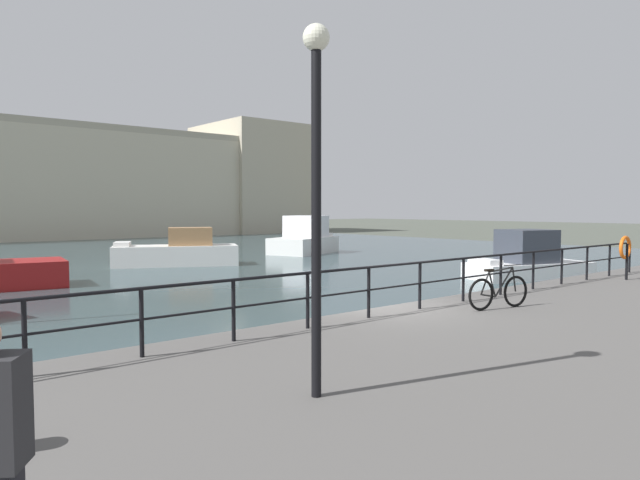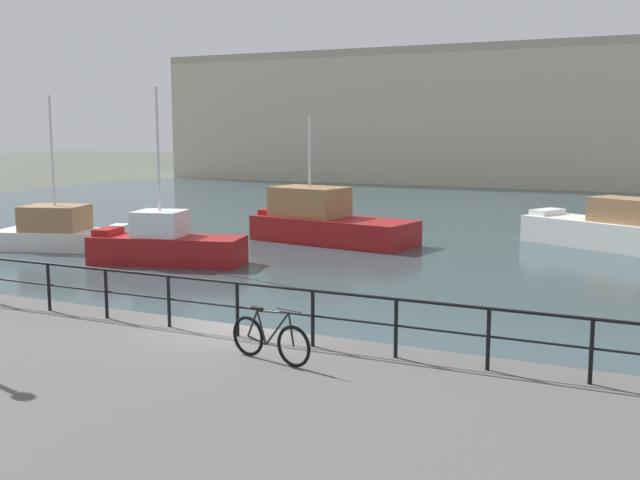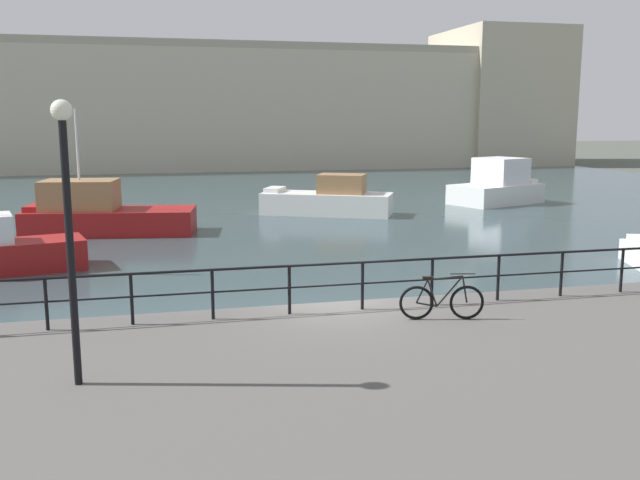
{
  "view_description": "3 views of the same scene",
  "coord_description": "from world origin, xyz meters",
  "px_view_note": "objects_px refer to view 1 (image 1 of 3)",
  "views": [
    {
      "loc": [
        -9.62,
        -9.09,
        3.27
      ],
      "look_at": [
        -0.18,
        2.1,
        2.46
      ],
      "focal_mm": 32.17,
      "sensor_mm": 36.0,
      "label": 1
    },
    {
      "loc": [
        8.02,
        -13.02,
        4.99
      ],
      "look_at": [
        0.33,
        3.02,
        2.39
      ],
      "focal_mm": 42.84,
      "sensor_mm": 36.0,
      "label": 2
    },
    {
      "loc": [
        -4.03,
        -14.94,
        5.16
      ],
      "look_at": [
        0.03,
        1.8,
        2.12
      ],
      "focal_mm": 39.24,
      "sensor_mm": 36.0,
      "label": 3
    }
  ],
  "objects_px": {
    "moored_harbor_tender": "(305,239)",
    "parked_bicycle": "(499,292)",
    "moored_red_daysailer": "(178,252)",
    "life_ring_stand": "(625,249)",
    "harbor_building": "(23,183)",
    "quay_lamp_post": "(316,160)",
    "moored_blue_motorboat": "(527,261)"
  },
  "relations": [
    {
      "from": "harbor_building",
      "to": "moored_red_daysailer",
      "type": "bearing_deg",
      "value": -90.7
    },
    {
      "from": "moored_red_daysailer",
      "to": "life_ring_stand",
      "type": "bearing_deg",
      "value": 127.01
    },
    {
      "from": "moored_harbor_tender",
      "to": "moored_red_daysailer",
      "type": "bearing_deg",
      "value": 169.82
    },
    {
      "from": "parked_bicycle",
      "to": "harbor_building",
      "type": "bearing_deg",
      "value": 98.65
    },
    {
      "from": "parked_bicycle",
      "to": "life_ring_stand",
      "type": "relative_size",
      "value": 1.25
    },
    {
      "from": "moored_red_daysailer",
      "to": "moored_blue_motorboat",
      "type": "distance_m",
      "value": 18.73
    },
    {
      "from": "harbor_building",
      "to": "moored_blue_motorboat",
      "type": "relative_size",
      "value": 12.5
    },
    {
      "from": "moored_blue_motorboat",
      "to": "parked_bicycle",
      "type": "height_order",
      "value": "moored_blue_motorboat"
    },
    {
      "from": "parked_bicycle",
      "to": "moored_harbor_tender",
      "type": "bearing_deg",
      "value": 72.41
    },
    {
      "from": "harbor_building",
      "to": "quay_lamp_post",
      "type": "relative_size",
      "value": 17.96
    },
    {
      "from": "moored_red_daysailer",
      "to": "parked_bicycle",
      "type": "relative_size",
      "value": 4.13
    },
    {
      "from": "parked_bicycle",
      "to": "quay_lamp_post",
      "type": "height_order",
      "value": "quay_lamp_post"
    },
    {
      "from": "harbor_building",
      "to": "life_ring_stand",
      "type": "xyz_separation_m",
      "value": [
        3.87,
        -59.27,
        -4.01
      ]
    },
    {
      "from": "moored_blue_motorboat",
      "to": "life_ring_stand",
      "type": "bearing_deg",
      "value": 68.94
    },
    {
      "from": "harbor_building",
      "to": "parked_bicycle",
      "type": "bearing_deg",
      "value": -93.72
    },
    {
      "from": "moored_harbor_tender",
      "to": "moored_blue_motorboat",
      "type": "bearing_deg",
      "value": -115.93
    },
    {
      "from": "moored_blue_motorboat",
      "to": "quay_lamp_post",
      "type": "xyz_separation_m",
      "value": [
        -20.23,
        -8.9,
        3.02
      ]
    },
    {
      "from": "moored_blue_motorboat",
      "to": "life_ring_stand",
      "type": "xyz_separation_m",
      "value": [
        -5.49,
        -6.53,
        1.15
      ]
    },
    {
      "from": "moored_harbor_tender",
      "to": "quay_lamp_post",
      "type": "height_order",
      "value": "quay_lamp_post"
    },
    {
      "from": "moored_red_daysailer",
      "to": "moored_harbor_tender",
      "type": "distance_m",
      "value": 11.33
    },
    {
      "from": "life_ring_stand",
      "to": "moored_blue_motorboat",
      "type": "bearing_deg",
      "value": 49.93
    },
    {
      "from": "moored_red_daysailer",
      "to": "parked_bicycle",
      "type": "bearing_deg",
      "value": 107.62
    },
    {
      "from": "moored_harbor_tender",
      "to": "quay_lamp_post",
      "type": "xyz_separation_m",
      "value": [
        -21.5,
        -27.16,
        2.79
      ]
    },
    {
      "from": "moored_red_daysailer",
      "to": "life_ring_stand",
      "type": "relative_size",
      "value": 5.15
    },
    {
      "from": "moored_blue_motorboat",
      "to": "life_ring_stand",
      "type": "distance_m",
      "value": 8.61
    },
    {
      "from": "moored_harbor_tender",
      "to": "parked_bicycle",
      "type": "relative_size",
      "value": 3.55
    },
    {
      "from": "life_ring_stand",
      "to": "moored_harbor_tender",
      "type": "bearing_deg",
      "value": 74.74
    },
    {
      "from": "moored_blue_motorboat",
      "to": "parked_bicycle",
      "type": "distance_m",
      "value": 14.95
    },
    {
      "from": "moored_red_daysailer",
      "to": "moored_blue_motorboat",
      "type": "bearing_deg",
      "value": 147.73
    },
    {
      "from": "moored_red_daysailer",
      "to": "moored_harbor_tender",
      "type": "relative_size",
      "value": 1.16
    },
    {
      "from": "moored_harbor_tender",
      "to": "parked_bicycle",
      "type": "bearing_deg",
      "value": -141.89
    },
    {
      "from": "moored_harbor_tender",
      "to": "quay_lamp_post",
      "type": "bearing_deg",
      "value": -150.31
    }
  ]
}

